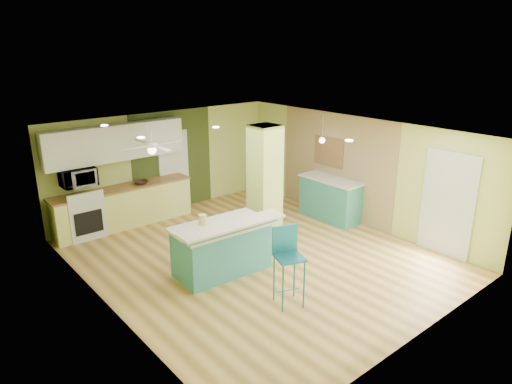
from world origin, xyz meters
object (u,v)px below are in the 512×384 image
Objects in this scene: side_counter at (330,199)px; fruit_bowl at (141,182)px; bar_stool at (287,253)px; canister at (203,219)px; peninsula at (222,247)px.

fruit_bowl is (-3.57, 2.69, 0.48)m from side_counter.
bar_stool is 7.20× the size of canister.
bar_stool is (0.20, -1.50, 0.38)m from peninsula.
fruit_bowl is (0.03, 3.24, 0.48)m from peninsula.
peninsula is at bearing -171.40° from side_counter.
bar_stool is 3.98m from side_counter.
side_counter is 4.50m from fruit_bowl.
bar_stool reaches higher than peninsula.
peninsula is at bearing -90.45° from fruit_bowl.
fruit_bowl reaches higher than side_counter.
side_counter is at bearing -37.02° from fruit_bowl.
side_counter is (3.59, 0.54, 0.00)m from peninsula.
canister is (-0.26, -2.97, 0.05)m from fruit_bowl.
canister is at bearing 123.65° from bar_stool.
bar_stool is at bearing -79.26° from peninsula.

